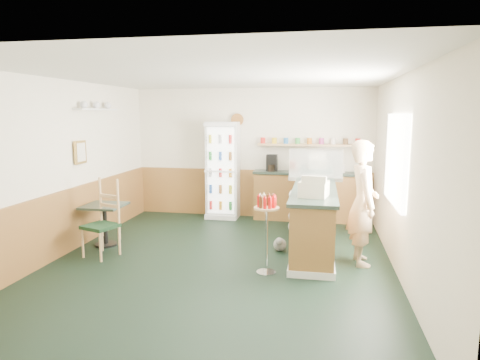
% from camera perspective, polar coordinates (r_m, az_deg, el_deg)
% --- Properties ---
extents(ground, '(6.00, 6.00, 0.00)m').
position_cam_1_polar(ground, '(6.44, -2.81, -10.93)').
color(ground, black).
rests_on(ground, ground).
extents(room_envelope, '(5.04, 6.02, 2.72)m').
position_cam_1_polar(room_envelope, '(6.85, -3.32, 3.36)').
color(room_envelope, silver).
rests_on(room_envelope, ground).
extents(service_counter, '(0.68, 3.01, 1.01)m').
position_cam_1_polar(service_counter, '(7.17, 9.81, -5.14)').
color(service_counter, olive).
rests_on(service_counter, ground).
extents(back_counter, '(2.24, 0.42, 1.69)m').
position_cam_1_polar(back_counter, '(8.84, 8.99, -1.87)').
color(back_counter, olive).
rests_on(back_counter, ground).
extents(drinks_fridge, '(0.66, 0.55, 2.01)m').
position_cam_1_polar(drinks_fridge, '(8.94, -2.30, 1.30)').
color(drinks_fridge, white).
rests_on(drinks_fridge, ground).
extents(display_case, '(0.94, 0.49, 0.54)m').
position_cam_1_polar(display_case, '(7.74, 10.07, 2.03)').
color(display_case, silver).
rests_on(display_case, service_counter).
extents(cash_register, '(0.44, 0.46, 0.22)m').
position_cam_1_polar(cash_register, '(6.16, 9.82, -1.17)').
color(cash_register, beige).
rests_on(cash_register, service_counter).
extents(shopkeeper, '(0.51, 0.65, 1.81)m').
position_cam_1_polar(shopkeeper, '(6.41, 16.08, -2.95)').
color(shopkeeper, tan).
rests_on(shopkeeper, ground).
extents(condiment_stand, '(0.35, 0.35, 1.08)m').
position_cam_1_polar(condiment_stand, '(5.82, 3.56, -5.38)').
color(condiment_stand, silver).
rests_on(condiment_stand, ground).
extents(newspaper_rack, '(0.09, 0.42, 0.67)m').
position_cam_1_polar(newspaper_rack, '(7.13, 6.96, -4.29)').
color(newspaper_rack, black).
rests_on(newspaper_rack, ground).
extents(cafe_table, '(0.64, 0.64, 0.69)m').
position_cam_1_polar(cafe_table, '(7.43, -17.58, -4.70)').
color(cafe_table, black).
rests_on(cafe_table, ground).
extents(cafe_chair, '(0.56, 0.57, 1.19)m').
position_cam_1_polar(cafe_chair, '(6.95, -17.79, -4.52)').
color(cafe_chair, black).
rests_on(cafe_chair, ground).
extents(dog_doorstop, '(0.21, 0.27, 0.25)m').
position_cam_1_polar(dog_doorstop, '(6.93, 5.32, -8.49)').
color(dog_doorstop, gray).
rests_on(dog_doorstop, ground).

